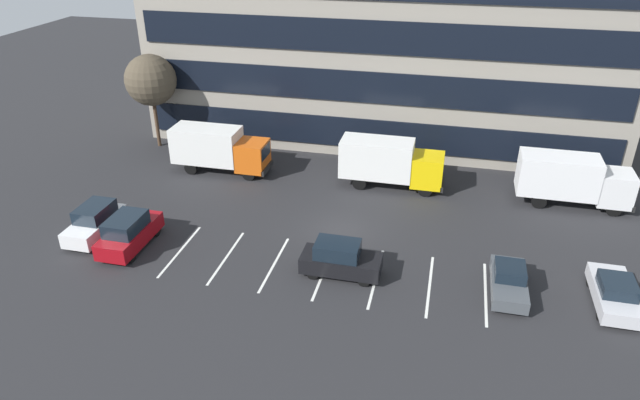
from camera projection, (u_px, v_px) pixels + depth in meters
The scene contains 11 objects.
ground_plane at pixel (340, 231), 34.10m from camera, with size 120.00×120.00×0.00m, color #262628.
lot_markings at pixel (324, 271), 30.41m from camera, with size 16.94×5.40×0.01m.
box_truck_yellow at pixel (390, 161), 38.65m from camera, with size 7.11×2.35×3.30m.
box_truck_orange at pixel (219, 148), 40.83m from camera, with size 7.05×2.33×3.27m.
box_truck_white at pixel (572, 178), 36.27m from camera, with size 7.11×2.36×3.30m.
sedan_charcoal at pixel (509, 281), 28.47m from camera, with size 1.69×4.04×1.45m.
suv_white at pixel (95, 222), 33.24m from camera, with size 1.79×4.23×1.91m.
suv_black at pixel (340, 259), 29.76m from camera, with size 4.21×1.78×1.90m.
sedan_silver at pixel (614, 293), 27.52m from camera, with size 1.81×4.32×1.55m.
suv_maroon at pixel (129, 232), 32.08m from camera, with size 1.90×4.48×2.02m.
bare_tree at pixel (151, 80), 43.53m from camera, with size 3.93×3.93×7.38m.
Camera 1 is at (5.64, -28.78, 17.55)m, focal length 31.83 mm.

